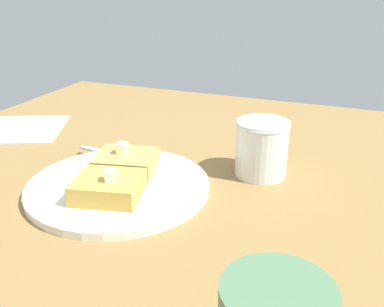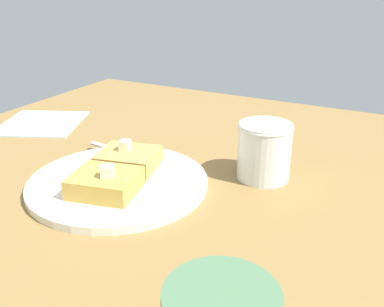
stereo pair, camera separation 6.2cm
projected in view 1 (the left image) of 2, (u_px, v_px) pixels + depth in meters
table_surface at (177, 199)px, 60.58cm from camera, size 104.16×104.16×1.93cm
plate at (119, 186)px, 60.82cm from camera, size 25.87×25.87×1.09cm
toast_slice_left at (108, 187)px, 56.43cm from camera, size 9.23×10.02×2.70cm
toast_slice_middle at (126, 163)px, 63.78cm from camera, size 9.23×10.02×2.70cm
butter_pat_primary at (111, 175)px, 54.83cm from camera, size 2.01×2.08×1.61cm
butter_pat_secondary at (122, 148)px, 63.31cm from camera, size 1.85×1.72×1.61cm
fork at (126, 157)px, 68.74cm from camera, size 3.06×16.06×0.36cm
syrup_jar at (261, 151)px, 64.32cm from camera, size 8.05×8.05×8.51cm
napkin at (22, 129)px, 84.32cm from camera, size 20.76×20.44×0.30cm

